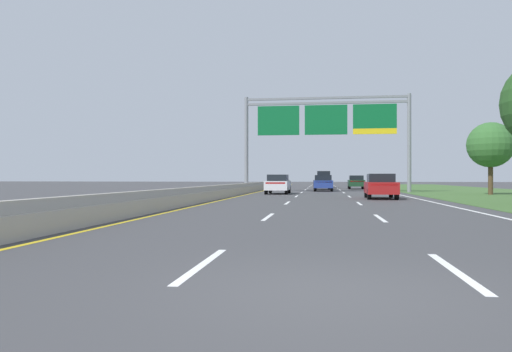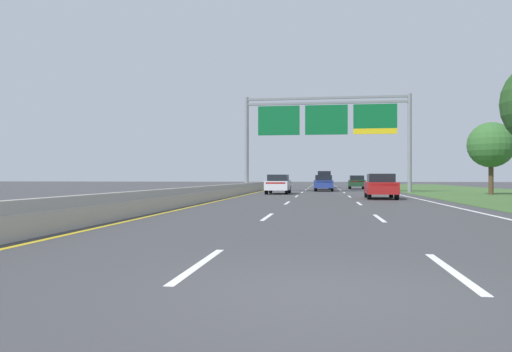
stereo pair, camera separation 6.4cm
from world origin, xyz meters
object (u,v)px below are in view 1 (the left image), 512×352
(overhead_sign_gantry, at_px, (326,124))
(car_black_centre_lane_sedan, at_px, (322,182))
(pickup_truck_navy, at_px, (324,179))
(car_white_left_lane_sedan, at_px, (278,184))
(car_darkgreen_right_lane_sedan, at_px, (356,182))
(car_blue_centre_lane_sedan, at_px, (323,183))
(roadside_tree_mid, at_px, (491,145))
(car_red_right_lane_sedan, at_px, (381,186))

(overhead_sign_gantry, bearing_deg, car_black_centre_lane_sedan, 91.96)
(pickup_truck_navy, xyz_separation_m, car_white_left_lane_sedan, (-3.77, -25.83, -0.26))
(pickup_truck_navy, relative_size, car_white_left_lane_sedan, 1.23)
(car_darkgreen_right_lane_sedan, relative_size, car_black_centre_lane_sedan, 1.01)
(car_blue_centre_lane_sedan, height_order, car_darkgreen_right_lane_sedan, same)
(pickup_truck_navy, relative_size, roadside_tree_mid, 0.97)
(car_blue_centre_lane_sedan, bearing_deg, car_black_centre_lane_sedan, 1.58)
(car_darkgreen_right_lane_sedan, bearing_deg, overhead_sign_gantry, 165.37)
(car_white_left_lane_sedan, xyz_separation_m, roadside_tree_mid, (16.45, 0.07, 3.02))
(pickup_truck_navy, bearing_deg, car_darkgreen_right_lane_sedan, -154.75)
(pickup_truck_navy, height_order, car_blue_centre_lane_sedan, pickup_truck_navy)
(car_red_right_lane_sedan, bearing_deg, roadside_tree_mid, -47.33)
(car_darkgreen_right_lane_sedan, bearing_deg, car_white_left_lane_sedan, 158.24)
(pickup_truck_navy, distance_m, car_blue_centre_lane_sedan, 17.16)
(car_black_centre_lane_sedan, bearing_deg, car_blue_centre_lane_sedan, -178.50)
(car_red_right_lane_sedan, bearing_deg, pickup_truck_navy, 7.42)
(car_blue_centre_lane_sedan, relative_size, car_black_centre_lane_sedan, 1.00)
(car_red_right_lane_sedan, height_order, car_white_left_lane_sedan, same)
(car_black_centre_lane_sedan, bearing_deg, car_white_left_lane_sedan, 167.66)
(pickup_truck_navy, distance_m, car_white_left_lane_sedan, 26.10)
(car_blue_centre_lane_sedan, relative_size, car_white_left_lane_sedan, 1.00)
(overhead_sign_gantry, distance_m, pickup_truck_navy, 21.39)
(overhead_sign_gantry, bearing_deg, car_blue_centre_lane_sedan, 93.44)
(car_blue_centre_lane_sedan, bearing_deg, car_white_left_lane_sedan, 157.26)
(car_black_centre_lane_sedan, distance_m, roadside_tree_mid, 20.60)
(car_blue_centre_lane_sedan, height_order, car_white_left_lane_sedan, same)
(pickup_truck_navy, xyz_separation_m, roadside_tree_mid, (12.68, -25.76, 2.77))
(car_black_centre_lane_sedan, xyz_separation_m, car_red_right_lane_sedan, (3.68, -23.81, 0.00))
(car_darkgreen_right_lane_sedan, height_order, car_black_centre_lane_sedan, same)
(car_blue_centre_lane_sedan, relative_size, roadside_tree_mid, 0.79)
(overhead_sign_gantry, xyz_separation_m, car_blue_centre_lane_sedan, (-0.22, 3.59, -5.43))
(car_blue_centre_lane_sedan, height_order, roadside_tree_mid, roadside_tree_mid)
(car_blue_centre_lane_sedan, relative_size, car_darkgreen_right_lane_sedan, 0.99)
(overhead_sign_gantry, bearing_deg, car_red_right_lane_sedan, -75.74)
(pickup_truck_navy, xyz_separation_m, car_black_centre_lane_sedan, (-0.23, -9.99, -0.26))
(pickup_truck_navy, bearing_deg, overhead_sign_gantry, -178.94)
(car_red_right_lane_sedan, bearing_deg, car_darkgreen_right_lane_sedan, 1.02)
(overhead_sign_gantry, distance_m, car_black_centre_lane_sedan, 12.06)
(roadside_tree_mid, bearing_deg, car_red_right_lane_sedan, -138.90)
(car_red_right_lane_sedan, bearing_deg, overhead_sign_gantry, 15.84)
(overhead_sign_gantry, distance_m, car_blue_centre_lane_sedan, 6.51)
(car_black_centre_lane_sedan, bearing_deg, car_darkgreen_right_lane_sedan, -64.14)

